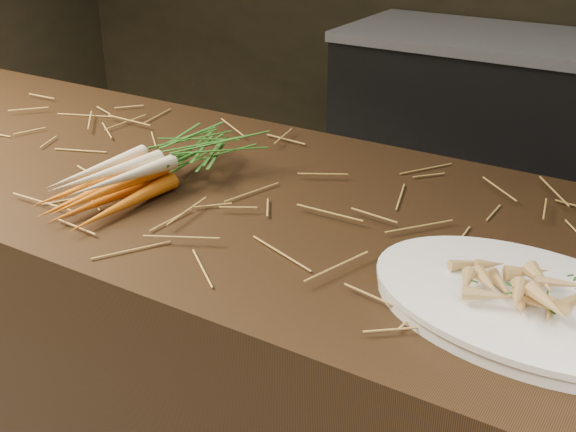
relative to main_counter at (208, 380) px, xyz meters
The scene contains 6 objects.
main_counter is the anchor object (origin of this frame).
back_counter 1.90m from the main_counter, 80.93° to the left, with size 1.82×0.62×0.84m.
straw_bedding 0.46m from the main_counter, 90.00° to the left, with size 1.40×0.60×0.02m, color #A97838, non-canonical shape.
root_veg_bunch 0.49m from the main_counter, 124.16° to the right, with size 0.17×0.44×0.08m.
serving_platter 0.79m from the main_counter, 11.72° to the right, with size 0.40×0.27×0.02m, color white, non-canonical shape.
roasted_veg_heap 0.81m from the main_counter, 11.72° to the right, with size 0.20×0.14×0.04m, color #AF7C45, non-canonical shape.
Camera 1 is at (0.78, -0.63, 1.40)m, focal length 45.00 mm.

